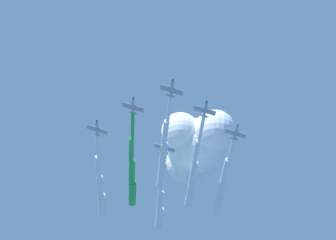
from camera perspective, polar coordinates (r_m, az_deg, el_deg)
jet_lead at (r=232.23m, az=-0.47°, el=-3.73°), size 61.11×41.24×4.40m
jet_port_inner at (r=247.16m, az=2.56°, el=-5.70°), size 65.41×44.93×4.41m
jet_starboard_inner at (r=246.52m, az=-3.68°, el=-5.54°), size 66.14×45.97×4.35m
jet_port_mid at (r=256.03m, az=5.44°, el=-7.07°), size 61.19×42.61×4.39m
jet_starboard_mid at (r=253.85m, az=-6.90°, el=-6.91°), size 62.87×43.15×4.43m
jet_port_outer at (r=265.73m, az=-0.80°, el=-8.43°), size 63.69×44.71×4.31m
cloud_puff at (r=262.97m, az=2.81°, el=-2.55°), size 45.62×33.98×29.32m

